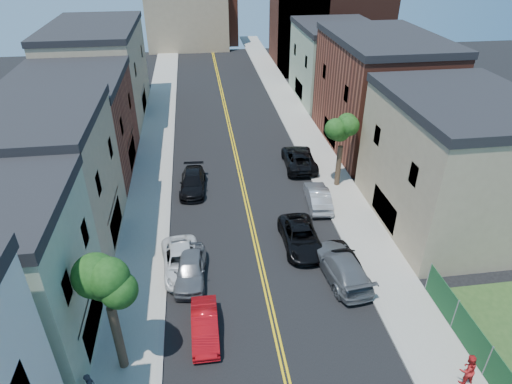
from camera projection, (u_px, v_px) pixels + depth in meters
name	position (u px, v px, depth m)	size (l,w,h in m)	color
sidewalk_left	(155.00, 146.00, 44.04)	(3.20, 100.00, 0.15)	gray
sidewalk_right	(308.00, 137.00, 45.92)	(3.20, 100.00, 0.15)	gray
curb_left	(172.00, 145.00, 44.25)	(0.30, 100.00, 0.15)	gray
curb_right	(292.00, 138.00, 45.71)	(0.30, 100.00, 0.15)	gray
bldg_left_tan_near	(37.00, 188.00, 28.31)	(9.00, 10.00, 9.00)	#998466
bldg_left_brick	(75.00, 129.00, 37.90)	(9.00, 12.00, 8.00)	brown
bldg_left_tan_far	(100.00, 74.00, 49.39)	(9.00, 16.00, 9.50)	#998466
bldg_right_tan	(452.00, 167.00, 30.78)	(9.00, 12.00, 9.00)	#998466
bldg_right_brick	(378.00, 95.00, 42.40)	(9.00, 14.00, 10.00)	brown
bldg_right_palegrn	(335.00, 65.00, 54.66)	(9.00, 12.00, 8.50)	gray
church	(323.00, 18.00, 66.18)	(16.20, 14.20, 22.60)	#4C2319
backdrop_left	(187.00, 13.00, 77.08)	(14.00, 8.00, 12.00)	#998466
backdrop_center	(209.00, 15.00, 81.46)	(10.00, 8.00, 10.00)	brown
tree_left_mid	(102.00, 265.00, 18.64)	(5.20, 5.20, 9.29)	#3A2F1D
tree_right_far	(343.00, 122.00, 34.51)	(4.40, 4.40, 8.03)	#3A2F1D
red_sedan	(205.00, 326.00, 23.43)	(1.40, 4.02, 1.32)	#B70C12
white_pickup	(182.00, 262.00, 27.86)	(2.35, 5.09, 1.41)	silver
grey_car_left	(190.00, 268.00, 27.18)	(1.85, 4.60, 1.57)	#585B60
black_car_left	(193.00, 182.00, 36.52)	(2.02, 4.98, 1.44)	black
grey_car_right	(342.00, 266.00, 27.32)	(2.30, 5.65, 1.64)	#56595E
black_car_right	(344.00, 260.00, 27.85)	(1.84, 4.58, 1.56)	black
silver_car_right	(318.00, 197.00, 34.48)	(1.60, 4.60, 1.51)	#9C9DA3
dark_car_right_far	(299.00, 158.00, 40.11)	(2.68, 5.81, 1.61)	black
black_suv_lane	(301.00, 237.00, 30.01)	(2.43, 5.28, 1.47)	black
pedestrian_right	(467.00, 369.00, 20.68)	(0.87, 0.68, 1.79)	red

